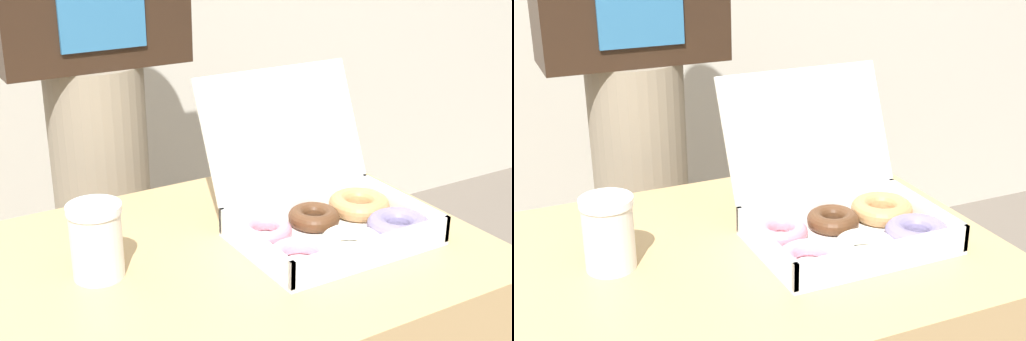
% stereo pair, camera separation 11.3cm
% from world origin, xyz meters
% --- Properties ---
extents(donut_box, '(0.32, 0.32, 0.26)m').
position_xyz_m(donut_box, '(0.28, -0.04, 0.79)').
color(donut_box, white).
rests_on(donut_box, table).
extents(coffee_cup, '(0.08, 0.08, 0.12)m').
position_xyz_m(coffee_cup, '(-0.11, 0.03, 0.81)').
color(coffee_cup, silver).
rests_on(coffee_cup, table).
extents(person_customer, '(0.40, 0.22, 1.77)m').
position_xyz_m(person_customer, '(0.08, 0.58, 0.97)').
color(person_customer, gray).
rests_on(person_customer, ground_plane).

